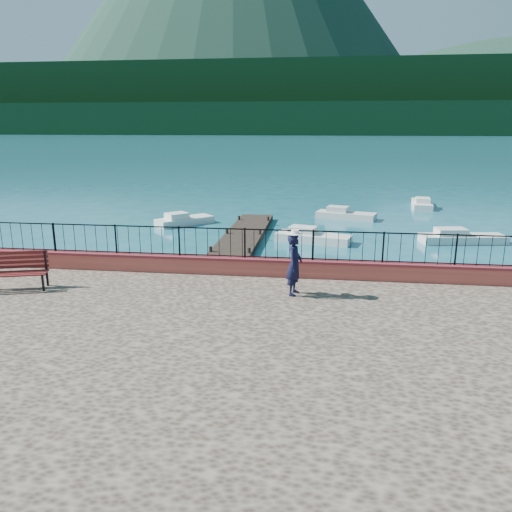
% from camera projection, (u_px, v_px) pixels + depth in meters
% --- Properties ---
extents(ground, '(2000.00, 2000.00, 0.00)m').
position_uv_depth(ground, '(235.00, 359.00, 13.21)').
color(ground, '#19596B').
rests_on(ground, ground).
extents(promenade, '(30.00, 20.00, 1.20)m').
position_uv_depth(promenade, '(164.00, 506.00, 7.31)').
color(promenade, '#332821').
rests_on(promenade, ground).
extents(parapet, '(28.00, 0.46, 0.58)m').
position_uv_depth(parapet, '(254.00, 266.00, 16.37)').
color(parapet, '#C25546').
rests_on(parapet, promenade).
extents(railing, '(27.00, 0.05, 0.95)m').
position_uv_depth(railing, '(254.00, 244.00, 16.18)').
color(railing, black).
rests_on(railing, parapet).
extents(dock, '(2.00, 16.00, 0.30)m').
position_uv_depth(dock, '(237.00, 245.00, 24.92)').
color(dock, '#2D231C').
rests_on(dock, ground).
extents(far_forest, '(900.00, 60.00, 18.00)m').
position_uv_depth(far_forest, '(321.00, 119.00, 298.36)').
color(far_forest, black).
rests_on(far_forest, ground).
extents(foothills, '(900.00, 120.00, 44.00)m').
position_uv_depth(foothills, '(322.00, 101.00, 352.52)').
color(foothills, black).
rests_on(foothills, ground).
extents(park_bench, '(2.12, 1.20, 1.12)m').
position_uv_depth(park_bench, '(13.00, 279.00, 14.92)').
color(park_bench, black).
rests_on(park_bench, promenade).
extents(person, '(0.55, 0.73, 1.80)m').
position_uv_depth(person, '(294.00, 265.00, 14.34)').
color(person, black).
rests_on(person, promenade).
extents(hat, '(0.44, 0.44, 0.12)m').
position_uv_depth(hat, '(295.00, 232.00, 14.10)').
color(hat, white).
rests_on(hat, person).
extents(boat_0, '(3.50, 1.97, 0.80)m').
position_uv_depth(boat_0, '(200.00, 271.00, 19.66)').
color(boat_0, silver).
rests_on(boat_0, ground).
extents(boat_1, '(4.12, 2.28, 0.80)m').
position_uv_depth(boat_1, '(313.00, 235.00, 26.18)').
color(boat_1, silver).
rests_on(boat_1, ground).
extents(boat_2, '(4.45, 1.91, 0.80)m').
position_uv_depth(boat_2, '(463.00, 235.00, 25.97)').
color(boat_2, silver).
rests_on(boat_2, ground).
extents(boat_3, '(3.45, 3.40, 0.80)m').
position_uv_depth(boat_3, '(185.00, 218.00, 30.80)').
color(boat_3, silver).
rests_on(boat_3, ground).
extents(boat_4, '(4.02, 2.31, 0.80)m').
position_uv_depth(boat_4, '(346.00, 213.00, 32.64)').
color(boat_4, silver).
rests_on(boat_4, ground).
extents(boat_5, '(1.73, 4.02, 0.80)m').
position_uv_depth(boat_5, '(422.00, 202.00, 37.23)').
color(boat_5, silver).
rests_on(boat_5, ground).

